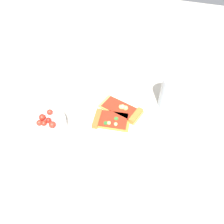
{
  "coord_description": "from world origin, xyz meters",
  "views": [
    {
      "loc": [
        0.14,
        -0.46,
        0.61
      ],
      "look_at": [
        -0.02,
        0.03,
        0.03
      ],
      "focal_mm": 34.74,
      "sensor_mm": 36.0,
      "label": 1
    }
  ],
  "objects_px": {
    "soda_glass": "(171,94)",
    "salad_bowl": "(47,124)",
    "plate": "(113,118)",
    "pizza_slice_far": "(109,121)",
    "pizza_slice_near": "(123,110)"
  },
  "relations": [
    {
      "from": "plate",
      "to": "pizza_slice_far",
      "type": "bearing_deg",
      "value": -105.02
    },
    {
      "from": "pizza_slice_near",
      "to": "soda_glass",
      "type": "xyz_separation_m",
      "value": [
        0.16,
        0.1,
        0.04
      ]
    },
    {
      "from": "pizza_slice_near",
      "to": "pizza_slice_far",
      "type": "height_order",
      "value": "pizza_slice_near"
    },
    {
      "from": "plate",
      "to": "pizza_slice_far",
      "type": "height_order",
      "value": "pizza_slice_far"
    },
    {
      "from": "plate",
      "to": "salad_bowl",
      "type": "distance_m",
      "value": 0.23
    },
    {
      "from": "pizza_slice_far",
      "to": "salad_bowl",
      "type": "bearing_deg",
      "value": -154.77
    },
    {
      "from": "pizza_slice_near",
      "to": "pizza_slice_far",
      "type": "relative_size",
      "value": 1.26
    },
    {
      "from": "pizza_slice_far",
      "to": "soda_glass",
      "type": "relative_size",
      "value": 1.1
    },
    {
      "from": "pizza_slice_near",
      "to": "soda_glass",
      "type": "relative_size",
      "value": 1.39
    },
    {
      "from": "salad_bowl",
      "to": "pizza_slice_far",
      "type": "bearing_deg",
      "value": 25.23
    },
    {
      "from": "soda_glass",
      "to": "salad_bowl",
      "type": "bearing_deg",
      "value": -145.88
    },
    {
      "from": "pizza_slice_far",
      "to": "soda_glass",
      "type": "xyz_separation_m",
      "value": [
        0.19,
        0.17,
        0.04
      ]
    },
    {
      "from": "plate",
      "to": "pizza_slice_near",
      "type": "distance_m",
      "value": 0.05
    },
    {
      "from": "pizza_slice_near",
      "to": "pizza_slice_far",
      "type": "bearing_deg",
      "value": -115.94
    },
    {
      "from": "pizza_slice_near",
      "to": "pizza_slice_far",
      "type": "distance_m",
      "value": 0.07
    }
  ]
}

